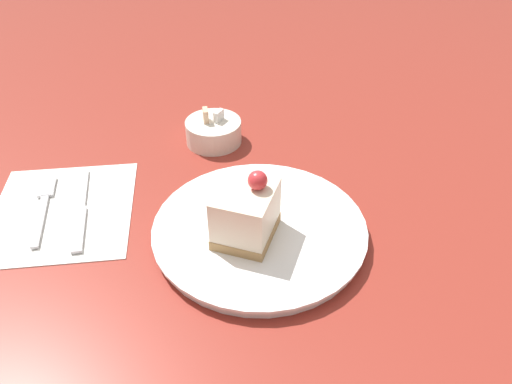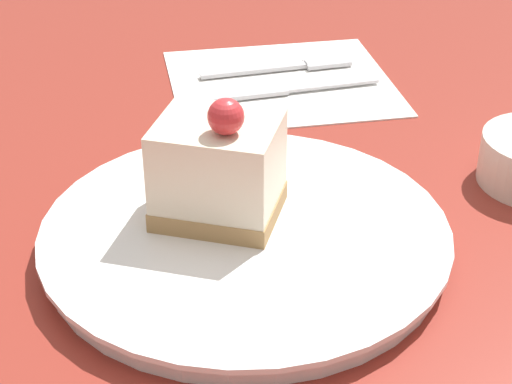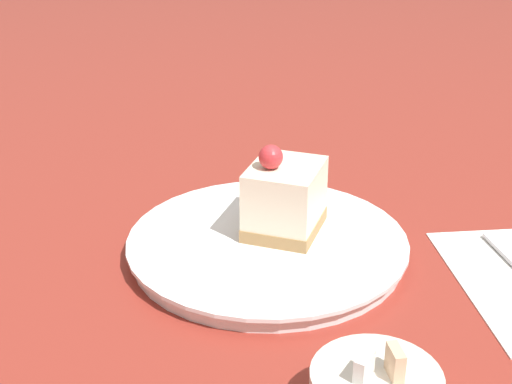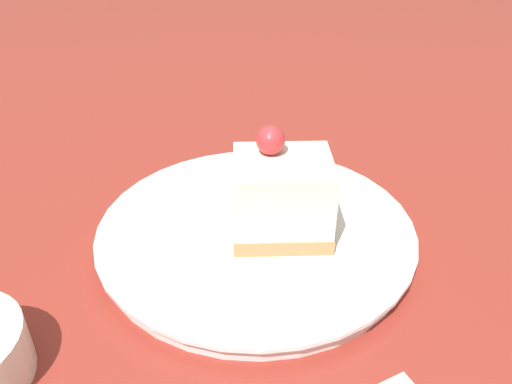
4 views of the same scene
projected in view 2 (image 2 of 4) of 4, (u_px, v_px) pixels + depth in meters
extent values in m
plane|color=maroon|center=(231.00, 231.00, 0.61)|extent=(4.00, 4.00, 0.00)
cylinder|color=white|center=(245.00, 238.00, 0.58)|extent=(0.27, 0.27, 0.02)
cylinder|color=white|center=(245.00, 229.00, 0.58)|extent=(0.28, 0.28, 0.00)
cube|color=#AD8451|center=(219.00, 206.00, 0.59)|extent=(0.08, 0.09, 0.01)
cube|color=#EFE5C6|center=(218.00, 161.00, 0.57)|extent=(0.08, 0.09, 0.06)
sphere|color=red|center=(227.00, 117.00, 0.54)|extent=(0.02, 0.02, 0.02)
cube|color=white|center=(281.00, 82.00, 0.82)|extent=(0.24, 0.25, 0.00)
cube|color=silver|center=(253.00, 70.00, 0.84)|extent=(0.04, 0.11, 0.00)
cube|color=silver|center=(327.00, 62.00, 0.86)|extent=(0.04, 0.05, 0.00)
cube|color=silver|center=(240.00, 95.00, 0.79)|extent=(0.04, 0.09, 0.00)
cube|color=silver|center=(333.00, 85.00, 0.81)|extent=(0.04, 0.09, 0.00)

